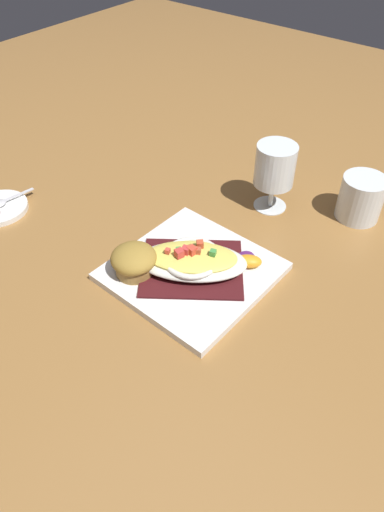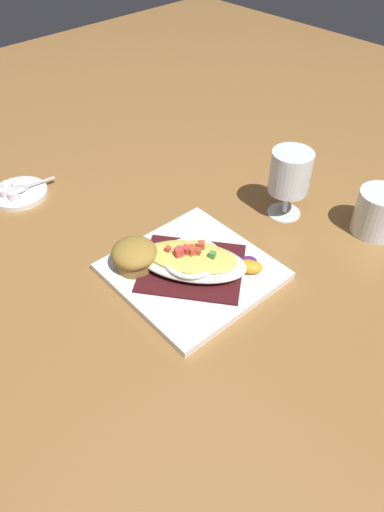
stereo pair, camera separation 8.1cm
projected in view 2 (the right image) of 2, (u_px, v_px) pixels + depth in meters
ground_plane at (192, 274)px, 0.84m from camera, size 2.60×2.60×0.00m
square_plate at (192, 271)px, 0.83m from camera, size 0.26×0.26×0.01m
folded_napkin at (192, 268)px, 0.83m from camera, size 0.23×0.22×0.00m
gratin_dish at (192, 260)px, 0.81m from camera, size 0.21×0.19×0.05m
muffin at (135, 255)px, 0.81m from camera, size 0.08×0.08×0.05m
orange_garnish at (249, 266)px, 0.82m from camera, size 0.06×0.06×0.02m
coffee_mug at (377, 214)px, 0.90m from camera, size 0.09×0.12×0.09m
stemmed_glass at (289, 175)px, 0.91m from camera, size 0.08×0.08×0.14m
creamer_saucer at (20, 193)px, 1.01m from camera, size 0.12×0.12×0.01m
spoon at (21, 189)px, 1.01m from camera, size 0.03×0.10×0.01m
creamer_cup_0 at (7, 186)px, 1.01m from camera, size 0.02×0.02×0.02m
creamer_cup_1 at (6, 192)px, 0.99m from camera, size 0.02×0.02×0.02m
creamer_cup_2 at (14, 195)px, 0.98m from camera, size 0.02×0.02×0.02m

